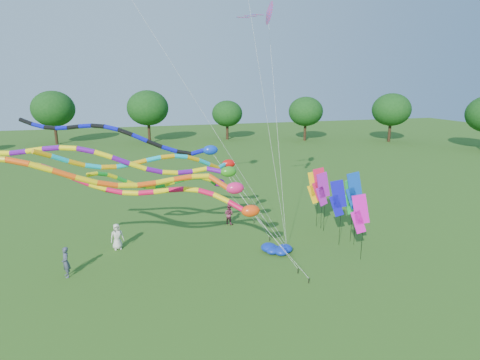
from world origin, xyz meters
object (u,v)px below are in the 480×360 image
object	(u,v)px
tube_kite_orange	(137,178)
tube_kite_red	(168,194)
blue_nylon_heap	(276,249)
person_b	(66,262)
person_c	(229,214)
person_a	(117,237)

from	to	relation	value
tube_kite_orange	tube_kite_red	bearing A→B (deg)	47.07
tube_kite_red	blue_nylon_heap	xyz separation A→B (m)	(6.71, 0.90, -4.42)
blue_nylon_heap	tube_kite_orange	bearing A→B (deg)	-163.73
tube_kite_orange	person_b	distance (m)	7.06
blue_nylon_heap	person_c	size ratio (longest dim) A/B	1.14
blue_nylon_heap	person_a	xyz separation A→B (m)	(-9.64, 3.46, 0.60)
tube_kite_red	blue_nylon_heap	world-z (taller)	tube_kite_red
blue_nylon_heap	tube_kite_red	bearing A→B (deg)	-172.35
person_a	person_c	xyz separation A→B (m)	(8.11, 2.46, -0.08)
person_b	person_c	xyz separation A→B (m)	(10.82, 5.61, -0.10)
person_b	person_c	bearing A→B (deg)	96.01
blue_nylon_heap	person_b	bearing A→B (deg)	178.55
tube_kite_orange	person_a	world-z (taller)	tube_kite_orange
person_b	person_c	size ratio (longest dim) A/B	1.13
tube_kite_red	tube_kite_orange	world-z (taller)	tube_kite_orange
tube_kite_red	blue_nylon_heap	bearing A→B (deg)	32.54
person_a	person_b	xyz separation A→B (m)	(-2.70, -3.15, 0.02)
tube_kite_orange	person_b	bearing A→B (deg)	149.43
blue_nylon_heap	person_b	distance (m)	12.36
person_a	person_b	distance (m)	4.15
tube_kite_red	person_a	world-z (taller)	tube_kite_red
person_a	person_c	bearing A→B (deg)	5.72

